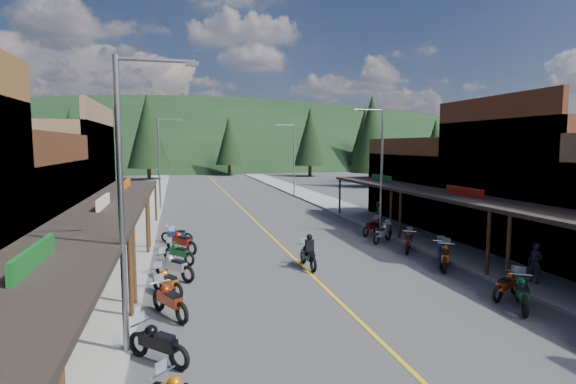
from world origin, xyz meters
TOP-DOWN VIEW (x-y plane):
  - ground at (0.00, 0.00)m, footprint 220.00×220.00m
  - centerline at (0.00, 20.00)m, footprint 0.15×90.00m
  - sidewalk_west at (-8.70, 20.00)m, footprint 3.40×94.00m
  - sidewalk_east at (8.70, 20.00)m, footprint 3.40×94.00m
  - shop_west_3 at (-13.78, 11.30)m, footprint 10.90×10.20m
  - shop_east_2 at (13.78, 1.70)m, footprint 10.90×9.00m
  - shop_east_3 at (13.75, 11.30)m, footprint 10.90×10.20m
  - streetlight_0 at (-6.95, -6.00)m, footprint 2.16×0.18m
  - streetlight_1 at (-6.95, 22.00)m, footprint 2.16×0.18m
  - streetlight_2 at (6.95, 8.00)m, footprint 2.16×0.18m
  - streetlight_3 at (6.95, 30.00)m, footprint 2.16×0.18m
  - ridge_hill at (0.00, 135.00)m, footprint 310.00×140.00m
  - pine_1 at (-24.00, 70.00)m, footprint 5.88×5.88m
  - pine_2 at (-10.00, 58.00)m, footprint 6.72×6.72m
  - pine_3 at (4.00, 66.00)m, footprint 5.04×5.04m
  - pine_4 at (18.00, 60.00)m, footprint 5.88×5.88m
  - pine_5 at (34.00, 72.00)m, footprint 6.72×6.72m
  - pine_6 at (46.00, 64.00)m, footprint 5.04×5.04m
  - pine_7 at (-32.00, 76.00)m, footprint 5.88×5.88m
  - pine_8 at (-22.00, 40.00)m, footprint 4.48×4.48m
  - pine_9 at (24.00, 45.00)m, footprint 4.93×4.93m
  - pine_10 at (-18.00, 50.00)m, footprint 5.38×5.38m
  - pine_11 at (20.00, 38.00)m, footprint 5.82×5.82m
  - bike_west_5 at (-6.25, -6.66)m, footprint 1.98×1.99m
  - bike_west_6 at (-6.00, -3.47)m, footprint 1.73×2.34m
  - bike_west_7 at (-6.11, -1.21)m, footprint 1.64×2.13m
  - bike_west_8 at (-5.86, 0.80)m, footprint 2.07×2.16m
  - bike_west_9 at (-5.66, 3.43)m, footprint 1.85×1.99m
  - bike_west_10 at (-5.51, 5.58)m, footprint 2.05×2.33m
  - bike_west_11 at (-5.74, 8.15)m, footprint 2.02×1.48m
  - bike_east_5 at (5.89, -5.69)m, footprint 1.92×2.32m
  - bike_east_6 at (6.20, -4.59)m, footprint 2.05×1.42m
  - bike_east_7 at (6.29, -0.49)m, footprint 1.93×2.28m
  - bike_east_8 at (6.43, 0.08)m, footprint 1.79×2.30m
  - bike_east_9 at (6.33, 2.97)m, footprint 1.76×2.18m
  - bike_east_10 at (5.98, 5.39)m, footprint 2.14×1.91m
  - bike_east_11 at (6.24, 7.55)m, footprint 2.04×1.86m
  - rider_on_bike at (0.20, 1.22)m, footprint 0.76×2.19m
  - pedestrian_east_a at (8.32, -3.62)m, footprint 0.52×0.68m
  - pedestrian_east_b at (7.93, 10.21)m, footprint 0.93×0.79m

SIDE VIEW (x-z plane):
  - ground at x=0.00m, z-range 0.00..0.00m
  - ridge_hill at x=0.00m, z-range -30.00..30.00m
  - centerline at x=0.00m, z-range 0.00..0.01m
  - sidewalk_west at x=-8.70m, z-range 0.00..0.15m
  - sidewalk_east at x=8.70m, z-range 0.00..0.15m
  - bike_west_11 at x=-5.74m, z-range 0.00..1.11m
  - bike_east_6 at x=6.20m, z-range 0.00..1.12m
  - bike_west_9 at x=-5.66m, z-range 0.00..1.17m
  - bike_west_7 at x=-6.11m, z-range 0.00..1.18m
  - bike_east_11 at x=6.24m, z-range 0.00..1.19m
  - bike_west_5 at x=-6.25m, z-range 0.00..1.20m
  - bike_east_9 at x=6.33m, z-range 0.00..1.22m
  - bike_east_10 at x=5.98m, z-range 0.00..1.24m
  - bike_east_8 at x=6.43m, z-range 0.00..1.28m
  - bike_west_8 at x=-5.86m, z-range 0.00..1.28m
  - bike_west_6 at x=-6.00m, z-range 0.00..1.29m
  - bike_east_7 at x=6.29m, z-range 0.00..1.29m
  - bike_east_5 at x=5.89m, z-range 0.00..1.31m
  - rider_on_bike at x=0.20m, z-range -0.16..1.49m
  - bike_west_10 at x=-5.51m, z-range 0.00..1.34m
  - pedestrian_east_a at x=8.32m, z-range 0.15..1.79m
  - pedestrian_east_b at x=7.93m, z-range 0.15..1.81m
  - shop_east_3 at x=13.75m, z-range -0.57..5.63m
  - shop_east_2 at x=13.78m, z-range -0.58..7.62m
  - shop_west_3 at x=-13.78m, z-range -0.58..7.62m
  - streetlight_0 at x=-6.95m, z-range 0.46..8.46m
  - streetlight_1 at x=-6.95m, z-range 0.46..8.46m
  - streetlight_2 at x=6.95m, z-range 0.46..8.46m
  - streetlight_3 at x=6.95m, z-range 0.46..8.46m
  - pine_8 at x=-22.00m, z-range 0.98..10.98m
  - pine_9 at x=24.00m, z-range 0.98..11.78m
  - pine_3 at x=4.00m, z-range 0.98..11.98m
  - pine_6 at x=46.00m, z-range 0.98..11.98m
  - pine_10 at x=-18.00m, z-range 0.98..12.58m
  - pine_11 at x=20.00m, z-range 0.99..13.39m
  - pine_1 at x=-24.00m, z-range 0.99..13.49m
  - pine_4 at x=18.00m, z-range 0.99..13.49m
  - pine_7 at x=-32.00m, z-range 0.99..13.49m
  - pine_2 at x=-10.00m, z-range 0.99..14.99m
  - pine_5 at x=34.00m, z-range 0.99..14.99m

